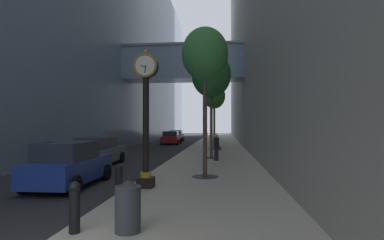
# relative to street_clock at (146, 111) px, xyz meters

# --- Properties ---
(ground_plane) EXTENTS (110.00, 110.00, 0.00)m
(ground_plane) POSITION_rel_street_clock_xyz_m (-0.65, 20.46, -2.77)
(ground_plane) COLOR #262628
(ground_plane) RESTS_ON ground
(sidewalk_right) EXTENTS (5.36, 80.00, 0.14)m
(sidewalk_right) POSITION_rel_street_clock_xyz_m (2.03, 23.46, -2.70)
(sidewalk_right) COLOR #ADA593
(sidewalk_right) RESTS_ON ground
(building_block_left) EXTENTS (21.14, 80.00, 26.11)m
(building_block_left) POSITION_rel_street_clock_xyz_m (-11.56, 23.43, 10.25)
(building_block_left) COLOR #758EA8
(building_block_left) RESTS_ON ground
(street_clock) EXTENTS (0.84, 0.55, 4.78)m
(street_clock) POSITION_rel_street_clock_xyz_m (0.00, 0.00, 0.00)
(street_clock) COLOR black
(street_clock) RESTS_ON sidewalk_right
(bollard_nearest) EXTENTS (0.23, 0.23, 1.03)m
(bollard_nearest) POSITION_rel_street_clock_xyz_m (-0.30, -4.52, -2.09)
(bollard_nearest) COLOR black
(bollard_nearest) RESTS_ON sidewalk_right
(bollard_second) EXTENTS (0.23, 0.23, 1.03)m
(bollard_second) POSITION_rel_street_clock_xyz_m (-0.30, -1.89, -2.09)
(bollard_second) COLOR black
(bollard_second) RESTS_ON sidewalk_right
(street_tree_near) EXTENTS (1.95, 1.95, 6.25)m
(street_tree_near) POSITION_rel_street_clock_xyz_m (1.92, 2.37, 2.44)
(street_tree_near) COLOR #333335
(street_tree_near) RESTS_ON sidewalk_right
(street_tree_mid_near) EXTENTS (2.59, 2.59, 6.94)m
(street_tree_mid_near) POSITION_rel_street_clock_xyz_m (1.92, 9.69, 2.80)
(street_tree_mid_near) COLOR #333335
(street_tree_mid_near) RESTS_ON sidewalk_right
(street_tree_mid_far) EXTENTS (1.96, 1.96, 5.87)m
(street_tree_mid_far) POSITION_rel_street_clock_xyz_m (1.92, 17.02, 2.06)
(street_tree_mid_far) COLOR #333335
(street_tree_mid_far) RESTS_ON sidewalk_right
(trash_bin) EXTENTS (0.53, 0.53, 1.05)m
(trash_bin) POSITION_rel_street_clock_xyz_m (0.74, -4.36, -2.09)
(trash_bin) COLOR #383D42
(trash_bin) RESTS_ON sidewalk_right
(pedestrian_walking) EXTENTS (0.52, 0.45, 1.63)m
(pedestrian_walking) POSITION_rel_street_clock_xyz_m (2.28, 8.25, -1.77)
(pedestrian_walking) COLOR #23232D
(pedestrian_walking) RESTS_ON sidewalk_right
(car_grey_near) EXTENTS (2.11, 4.49, 1.60)m
(car_grey_near) POSITION_rel_street_clock_xyz_m (-4.35, 6.26, -1.98)
(car_grey_near) COLOR slate
(car_grey_near) RESTS_ON ground
(car_blue_mid) EXTENTS (2.04, 4.15, 1.67)m
(car_blue_mid) POSITION_rel_street_clock_xyz_m (-3.07, 0.58, -1.96)
(car_blue_mid) COLOR navy
(car_blue_mid) RESTS_ON ground
(car_red_far) EXTENTS (2.15, 4.15, 1.56)m
(car_red_far) POSITION_rel_street_clock_xyz_m (-3.45, 25.91, -2.00)
(car_red_far) COLOR #AD191E
(car_red_far) RESTS_ON ground
(car_white_trailing) EXTENTS (2.04, 4.08, 1.56)m
(car_white_trailing) POSITION_rel_street_clock_xyz_m (-3.81, 32.31, -2.00)
(car_white_trailing) COLOR silver
(car_white_trailing) RESTS_ON ground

